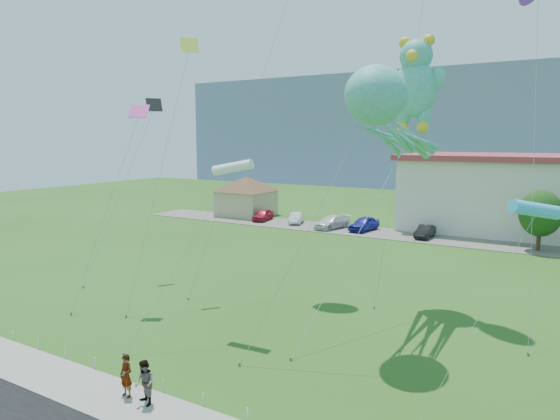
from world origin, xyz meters
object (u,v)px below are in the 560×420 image
(parked_car_black, at_px, (425,232))
(parked_car_red, at_px, (263,215))
(pedestrian_left, at_px, (126,376))
(parked_car_blue, at_px, (364,224))
(pedestrian_right, at_px, (145,383))
(parked_car_white, at_px, (332,222))
(pavilion, at_px, (246,192))
(octopus_kite, at_px, (385,114))
(parked_car_silver, at_px, (296,218))
(teddy_bear_kite, at_px, (415,82))

(parked_car_black, bearing_deg, parked_car_red, 177.93)
(pedestrian_left, bearing_deg, parked_car_blue, 102.12)
(pedestrian_right, xyz_separation_m, parked_car_white, (-9.57, 37.26, -0.20))
(pavilion, height_order, parked_car_white, pavilion)
(parked_car_white, bearing_deg, octopus_kite, -44.55)
(parked_car_silver, xyz_separation_m, octopus_kite, (19.49, -26.55, 10.38))
(parked_car_silver, height_order, octopus_kite, octopus_kite)
(pavilion, relative_size, parked_car_white, 1.92)
(pedestrian_left, relative_size, parked_car_silver, 0.44)
(pavilion, height_order, pedestrian_left, pavilion)
(parked_car_blue, xyz_separation_m, parked_car_black, (6.68, -0.57, -0.13))
(parked_car_blue, bearing_deg, pedestrian_left, -73.68)
(pavilion, relative_size, parked_car_silver, 2.45)
(parked_car_white, bearing_deg, pedestrian_right, -59.65)
(pedestrian_left, xyz_separation_m, parked_car_white, (-8.52, 37.19, -0.17))
(parked_car_red, height_order, octopus_kite, octopus_kite)
(parked_car_red, xyz_separation_m, parked_car_silver, (4.42, 0.29, -0.06))
(pavilion, height_order, parked_car_red, pavilion)
(parked_car_red, bearing_deg, pedestrian_right, -74.05)
(pedestrian_right, relative_size, teddy_bear_kite, 0.11)
(parked_car_white, distance_m, teddy_bear_kite, 26.84)
(pedestrian_right, xyz_separation_m, parked_car_blue, (-6.01, 37.78, -0.14))
(parked_car_blue, relative_size, octopus_kite, 0.33)
(parked_car_red, xyz_separation_m, parked_car_white, (9.44, -0.69, 0.02))
(parked_car_red, distance_m, parked_car_white, 9.47)
(pedestrian_right, height_order, parked_car_blue, pedestrian_right)
(teddy_bear_kite, bearing_deg, parked_car_silver, 133.48)
(octopus_kite, bearing_deg, parked_car_red, 132.32)
(parked_car_silver, bearing_deg, parked_car_white, -30.31)
(parked_car_white, xyz_separation_m, parked_car_blue, (3.56, 0.52, 0.06))
(parked_car_black, relative_size, teddy_bear_kite, 0.24)
(parked_car_red, relative_size, parked_car_blue, 0.90)
(parked_car_silver, xyz_separation_m, teddy_bear_kite, (19.09, -20.13, 12.56))
(pedestrian_right, distance_m, parked_car_red, 42.45)
(parked_car_blue, relative_size, parked_car_black, 1.17)
(pavilion, xyz_separation_m, pedestrian_right, (23.21, -40.46, -2.07))
(pedestrian_left, relative_size, parked_car_blue, 0.37)
(pavilion, distance_m, parked_car_blue, 17.55)
(parked_car_red, bearing_deg, pavilion, 138.45)
(parked_car_white, relative_size, parked_car_blue, 1.08)
(pavilion, bearing_deg, octopus_kite, -45.67)
(pedestrian_right, relative_size, parked_car_white, 0.36)
(pedestrian_right, distance_m, parked_car_white, 38.47)
(parked_car_silver, distance_m, octopus_kite, 34.53)
(pedestrian_left, xyz_separation_m, parked_car_blue, (-4.96, 37.70, -0.11))
(pedestrian_right, bearing_deg, parked_car_silver, 133.37)
(pedestrian_right, height_order, teddy_bear_kite, teddy_bear_kite)
(pavilion, bearing_deg, pedestrian_left, -61.25)
(pedestrian_left, bearing_deg, pavilion, 123.38)
(pavilion, distance_m, parked_car_white, 14.19)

